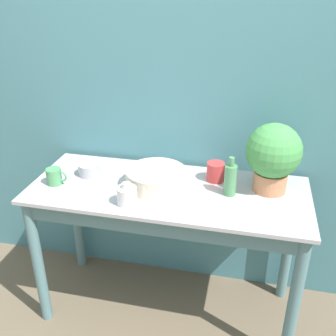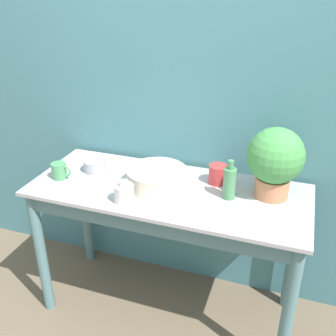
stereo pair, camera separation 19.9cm
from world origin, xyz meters
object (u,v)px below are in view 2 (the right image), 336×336
Objects in this scene: potted_plant at (275,160)px; bowl_wash_large at (157,177)px; mug_red at (218,174)px; bottle_short at (124,193)px; bowl_small_steel at (95,166)px; mug_green at (59,171)px; bottle_tall at (230,183)px.

potted_plant is 1.14× the size of bowl_wash_large.
bowl_wash_large is 0.33m from mug_red.
bowl_small_steel is at bearing 140.27° from bottle_short.
mug_green is (-0.83, -0.23, -0.01)m from mug_red.
bottle_short is at bearing -156.89° from bottle_tall.
mug_green is (-1.11, -0.18, -0.16)m from potted_plant.
bowl_wash_large is 0.54m from mug_green.
mug_green is at bearing -170.59° from potted_plant.
potted_plant reaches higher than mug_green.
mug_green is at bearing -134.74° from bowl_small_steel.
bottle_short is at bearing -139.18° from mug_red.
bowl_wash_large is 2.79× the size of bottle_short.
bottle_tall is at bearing 23.11° from bottle_short.
potted_plant is 0.99m from bowl_small_steel.
potted_plant reaches higher than bottle_tall.
bottle_short is at bearing -114.40° from bowl_wash_large.
mug_green is (-0.53, -0.10, -0.00)m from bowl_wash_large.
mug_red reaches higher than bowl_wash_large.
bottle_tall is at bearing -155.52° from potted_plant.
bottle_tall is 1.52× the size of mug_red.
mug_red is 1.19× the size of mug_green.
bowl_small_steel is (-0.69, -0.09, -0.02)m from mug_red.
bottle_short is (-0.67, -0.29, -0.15)m from potted_plant.
potted_plant is 3.17× the size of bottle_short.
bowl_wash_large is at bearing -6.35° from bowl_small_steel.
bowl_wash_large reaches higher than mug_green.
mug_green is at bearing 166.08° from bottle_short.
mug_green is (-0.44, 0.11, -0.00)m from bottle_short.
bowl_small_steel is (-0.97, -0.04, -0.17)m from potted_plant.
bottle_tall is (0.38, -0.00, 0.04)m from bowl_wash_large.
bottle_tall is 0.52m from bottle_short.
bottle_short is (-0.09, -0.20, 0.00)m from bowl_wash_large.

